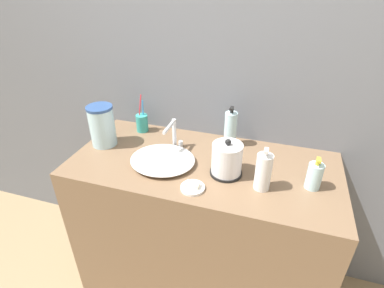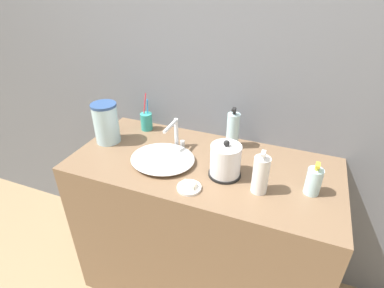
{
  "view_description": "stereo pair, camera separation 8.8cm",
  "coord_description": "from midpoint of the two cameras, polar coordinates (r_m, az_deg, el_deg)",
  "views": [
    {
      "loc": [
        0.32,
        -0.89,
        1.75
      ],
      "look_at": [
        -0.06,
        0.31,
        1.01
      ],
      "focal_mm": 28.0,
      "sensor_mm": 36.0,
      "label": 1
    },
    {
      "loc": [
        0.4,
        -0.86,
        1.75
      ],
      "look_at": [
        -0.06,
        0.31,
        1.01
      ],
      "focal_mm": 28.0,
      "sensor_mm": 36.0,
      "label": 2
    }
  ],
  "objects": [
    {
      "name": "wall_back",
      "position": [
        1.62,
        4.02,
        14.16
      ],
      "size": [
        6.0,
        0.04,
        2.6
      ],
      "color": "slate",
      "rests_on": "ground_plane"
    },
    {
      "name": "vanity_counter",
      "position": [
        1.79,
        0.35,
        -15.84
      ],
      "size": [
        1.33,
        0.62,
        0.91
      ],
      "color": "brown",
      "rests_on": "ground_plane"
    },
    {
      "name": "sink_basin",
      "position": [
        1.5,
        -7.29,
        -2.98
      ],
      "size": [
        0.32,
        0.29,
        0.04
      ],
      "color": "white",
      "rests_on": "vanity_counter"
    },
    {
      "name": "faucet",
      "position": [
        1.57,
        -5.09,
        2.05
      ],
      "size": [
        0.06,
        0.15,
        0.16
      ],
      "color": "silver",
      "rests_on": "vanity_counter"
    },
    {
      "name": "electric_kettle",
      "position": [
        1.39,
        4.84,
        -3.19
      ],
      "size": [
        0.15,
        0.15,
        0.19
      ],
      "color": "black",
      "rests_on": "vanity_counter"
    },
    {
      "name": "toothbrush_cup",
      "position": [
        1.8,
        -10.88,
        3.99
      ],
      "size": [
        0.07,
        0.07,
        0.22
      ],
      "color": "teal",
      "rests_on": "vanity_counter"
    },
    {
      "name": "lotion_bottle",
      "position": [
        1.39,
        20.61,
        -5.74
      ],
      "size": [
        0.07,
        0.07,
        0.16
      ],
      "color": "silver",
      "rests_on": "vanity_counter"
    },
    {
      "name": "shampoo_bottle",
      "position": [
        1.61,
        5.79,
        2.87
      ],
      "size": [
        0.07,
        0.07,
        0.23
      ],
      "color": "silver",
      "rests_on": "vanity_counter"
    },
    {
      "name": "mouthwash_bottle",
      "position": [
        1.31,
        11.57,
        -5.23
      ],
      "size": [
        0.07,
        0.07,
        0.21
      ],
      "color": "white",
      "rests_on": "vanity_counter"
    },
    {
      "name": "soap_dish",
      "position": [
        1.33,
        -1.8,
        -8.23
      ],
      "size": [
        0.11,
        0.11,
        0.03
      ],
      "color": "white",
      "rests_on": "vanity_counter"
    },
    {
      "name": "water_pitcher",
      "position": [
        1.69,
        -18.19,
        3.31
      ],
      "size": [
        0.14,
        0.14,
        0.22
      ],
      "color": "#B2DBEA",
      "rests_on": "vanity_counter"
    }
  ]
}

